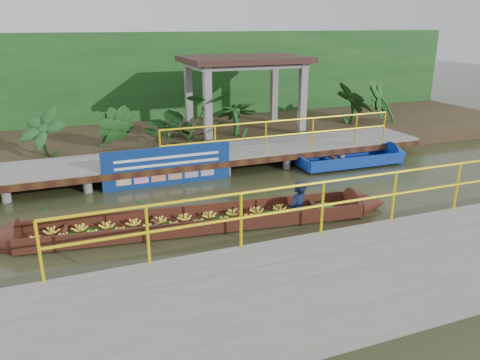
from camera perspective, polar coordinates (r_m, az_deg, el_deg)
name	(u,v)px	position (r m, az deg, el deg)	size (l,w,h in m)	color
ground	(226,212)	(11.37, -1.75, -3.95)	(80.00, 80.00, 0.00)	#282D16
land_strip	(160,137)	(18.22, -9.77, 5.25)	(30.00, 8.00, 0.45)	#322719
far_dock	(188,157)	(14.32, -6.33, 2.78)	(16.00, 2.06, 1.66)	slate
near_dock	(365,277)	(8.32, 15.01, -11.32)	(18.00, 2.40, 1.73)	slate
pavilion	(244,67)	(17.52, 0.52, 13.58)	(4.40, 3.00, 3.00)	slate
foliage_backdrop	(145,82)	(20.34, -11.55, 11.61)	(30.00, 0.80, 4.00)	#154318
vendor_boat	(211,217)	(10.57, -3.57, -4.50)	(9.40, 2.01, 2.01)	#32150D
moored_blue_boat	(374,158)	(15.93, 16.07, 2.63)	(3.98, 1.17, 0.94)	#0D2F99
blue_banner	(168,166)	(13.22, -8.75, 1.68)	(3.64, 0.04, 1.14)	navy
tropical_plants	(235,120)	(16.57, -0.63, 7.34)	(14.06, 1.06, 1.33)	#154318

